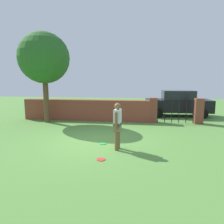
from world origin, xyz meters
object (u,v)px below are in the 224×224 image
object	(u,v)px
car	(178,103)
frisbee_red	(101,159)
tree	(44,58)
frisbee_green	(103,144)
person	(117,124)

from	to	relation	value
car	frisbee_red	size ratio (longest dim) A/B	15.72
tree	frisbee_green	size ratio (longest dim) A/B	18.45
person	frisbee_red	world-z (taller)	person
frisbee_green	frisbee_red	bearing A→B (deg)	-81.31
person	frisbee_red	bearing A→B (deg)	-14.98
person	frisbee_green	size ratio (longest dim) A/B	6.00
frisbee_green	person	bearing A→B (deg)	-39.88
frisbee_red	tree	bearing A→B (deg)	129.52
frisbee_red	frisbee_green	xyz separation A→B (m)	(-0.23, 1.53, 0.00)
person	tree	bearing A→B (deg)	-125.85
tree	car	size ratio (longest dim) A/B	1.17
car	frisbee_green	size ratio (longest dim) A/B	15.72
person	frisbee_red	size ratio (longest dim) A/B	6.00
person	car	distance (m)	7.86
person	car	xyz separation A→B (m)	(3.21, 7.17, -0.04)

